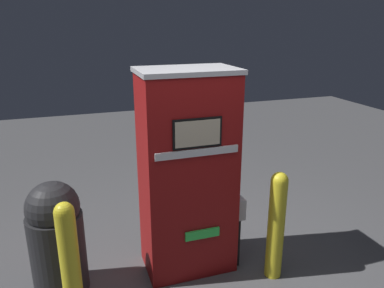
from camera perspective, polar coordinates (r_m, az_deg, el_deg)
name	(u,v)px	position (r m, az deg, el deg)	size (l,w,h in m)	color
ground_plane	(197,280)	(3.65, 0.71, -19.96)	(14.00, 14.00, 0.00)	#4C4C4F
gas_pump	(188,174)	(3.39, -0.66, -4.58)	(0.92, 0.56, 1.90)	maroon
safety_bollard	(276,223)	(3.49, 12.72, -11.66)	(0.15, 0.15, 1.03)	yellow
trash_bin	(56,238)	(3.45, -19.95, -13.27)	(0.46, 0.46, 1.02)	#232326
safety_bollard_far	(70,263)	(3.04, -18.09, -16.88)	(0.15, 0.15, 1.05)	yellow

